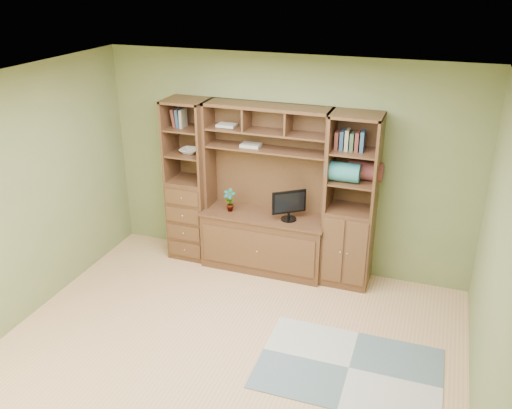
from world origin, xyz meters
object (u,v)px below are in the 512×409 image
at_px(left_tower, 189,181).
at_px(right_tower, 351,202).
at_px(center_hutch, 264,192).
at_px(monitor, 289,200).

relative_size(left_tower, right_tower, 1.00).
height_order(left_tower, right_tower, same).
distance_m(left_tower, right_tower, 2.02).
xyz_separation_m(center_hutch, right_tower, (1.02, 0.04, 0.00)).
bearing_deg(right_tower, monitor, -173.95).
relative_size(right_tower, monitor, 4.06).
bearing_deg(left_tower, monitor, -3.26).
height_order(left_tower, monitor, left_tower).
relative_size(center_hutch, right_tower, 1.00).
height_order(right_tower, monitor, right_tower).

